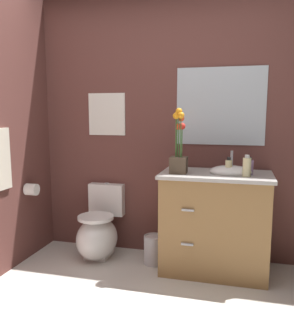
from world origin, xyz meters
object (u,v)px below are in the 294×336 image
object	(u,v)px
flower_vase	(179,150)
lotion_bottle	(249,167)
toilet	(99,233)
soap_bottle	(229,167)
wall_mirror	(220,106)
trash_bin	(154,249)
vanity_cabinet	(215,221)
toilet_paper_roll	(32,189)
hand_wash_bottle	(247,167)
wall_poster	(107,114)

from	to	relation	value
flower_vase	lotion_bottle	bearing A→B (deg)	8.22
toilet	soap_bottle	bearing A→B (deg)	-3.36
wall_mirror	soap_bottle	bearing A→B (deg)	-73.18
trash_bin	wall_mirror	distance (m)	1.45
lotion_bottle	vanity_cabinet	bearing A→B (deg)	179.42
trash_bin	toilet_paper_roll	bearing A→B (deg)	-171.24
toilet	toilet_paper_roll	size ratio (longest dim) A/B	6.27
hand_wash_bottle	wall_poster	size ratio (longest dim) A/B	0.43
toilet	toilet_paper_roll	world-z (taller)	toilet_paper_roll
wall_mirror	trash_bin	bearing A→B (deg)	-152.41
vanity_cabinet	lotion_bottle	size ratio (longest dim) A/B	7.28
soap_bottle	wall_mirror	world-z (taller)	wall_mirror
flower_vase	hand_wash_bottle	size ratio (longest dim) A/B	3.13
toilet	trash_bin	distance (m)	0.56
vanity_cabinet	wall_poster	size ratio (longest dim) A/B	2.57
lotion_bottle	trash_bin	bearing A→B (deg)	179.43
soap_bottle	trash_bin	bearing A→B (deg)	175.64
flower_vase	toilet_paper_roll	distance (m)	1.44
toilet	wall_mirror	world-z (taller)	wall_mirror
lotion_bottle	toilet_paper_roll	bearing A→B (deg)	-175.12
vanity_cabinet	wall_mirror	distance (m)	1.04
wall_mirror	toilet_paper_roll	bearing A→B (deg)	-164.66
vanity_cabinet	flower_vase	xyz separation A→B (m)	(-0.31, -0.09, 0.62)
vanity_cabinet	soap_bottle	distance (m)	0.51
toilet_paper_roll	lotion_bottle	bearing A→B (deg)	4.88
vanity_cabinet	wall_mirror	world-z (taller)	wall_mirror
toilet_paper_roll	vanity_cabinet	bearing A→B (deg)	5.73
soap_bottle	hand_wash_bottle	size ratio (longest dim) A/B	0.83
wall_mirror	toilet	bearing A→B (deg)	-166.39
toilet	vanity_cabinet	xyz separation A→B (m)	(1.11, -0.03, 0.21)
lotion_bottle	toilet_paper_roll	xyz separation A→B (m)	(-1.96, -0.17, -0.27)
flower_vase	wall_mirror	world-z (taller)	wall_mirror
vanity_cabinet	trash_bin	bearing A→B (deg)	179.44
flower_vase	trash_bin	distance (m)	0.98
toilet	wall_mirror	xyz separation A→B (m)	(1.10, 0.27, 1.21)
toilet	hand_wash_bottle	xyz separation A→B (m)	(1.35, -0.13, 0.72)
wall_mirror	lotion_bottle	bearing A→B (deg)	-47.84
toilet	flower_vase	bearing A→B (deg)	-8.10
hand_wash_bottle	wall_mirror	xyz separation A→B (m)	(-0.25, 0.40, 0.49)
hand_wash_bottle	flower_vase	bearing A→B (deg)	178.38
lotion_bottle	wall_mirror	size ratio (longest dim) A/B	0.18
toilet	wall_mirror	bearing A→B (deg)	13.61
vanity_cabinet	trash_bin	distance (m)	0.64
trash_bin	wall_poster	world-z (taller)	wall_poster
flower_vase	toilet_paper_roll	world-z (taller)	flower_vase
soap_bottle	wall_poster	bearing A→B (deg)	164.34
flower_vase	soap_bottle	bearing A→B (deg)	5.81
lotion_bottle	wall_mirror	xyz separation A→B (m)	(-0.27, 0.30, 0.50)
vanity_cabinet	soap_bottle	world-z (taller)	vanity_cabinet
soap_bottle	trash_bin	size ratio (longest dim) A/B	0.54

